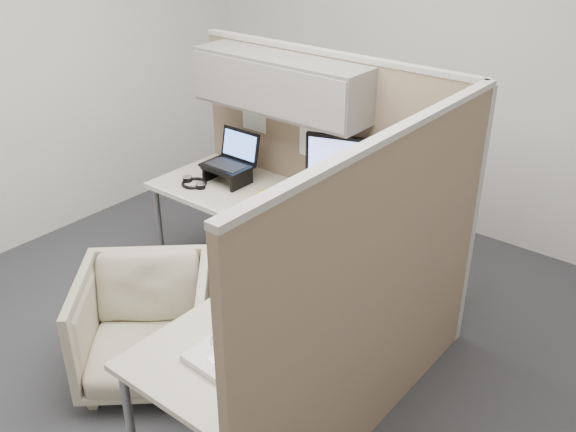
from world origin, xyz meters
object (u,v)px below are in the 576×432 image
Objects in this scene: office_chair at (145,321)px; monitor_left at (341,166)px; desk at (278,251)px; keyboard at (310,228)px.

monitor_left reaches higher than office_chair.
desk is 0.83m from office_chair.
desk is 4.29× the size of monitor_left.
keyboard is (0.03, -0.34, -0.26)m from monitor_left.
office_chair is 1.06m from keyboard.
monitor_left reaches higher than keyboard.
monitor_left is 0.43m from keyboard.
desk is at bearing 13.18° from office_chair.
monitor_left is (0.00, 0.60, 0.32)m from desk.
monitor_left is (0.44, 1.22, 0.64)m from office_chair.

